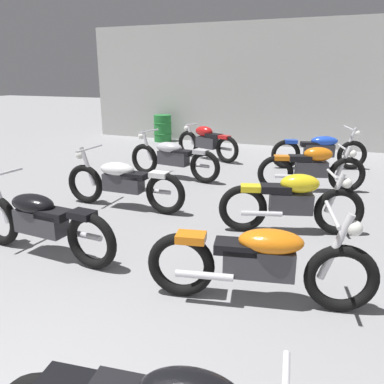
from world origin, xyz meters
TOP-DOWN VIEW (x-y plane):
  - back_wall at (0.00, 11.62)m, footprint 12.69×0.24m
  - motorcycle_left_row_1 at (-1.37, 2.96)m, footprint 2.17×0.68m
  - motorcycle_left_row_2 at (-1.38, 4.82)m, footprint 2.17×0.68m
  - motorcycle_left_row_3 at (-1.42, 6.86)m, footprint 2.16×0.68m
  - motorcycle_left_row_4 at (-1.40, 8.92)m, footprint 1.89×0.79m
  - motorcycle_right_row_1 at (1.30, 2.91)m, footprint 2.15×0.78m
  - motorcycle_right_row_2 at (1.32, 4.79)m, footprint 1.92×0.73m
  - motorcycle_right_row_3 at (1.38, 6.95)m, footprint 1.92×0.73m
  - motorcycle_right_row_4 at (1.37, 8.89)m, footprint 2.10×0.91m
  - oil_drum at (-3.67, 11.00)m, footprint 0.59×0.59m

SIDE VIEW (x-z plane):
  - oil_drum at x=-3.67m, z-range 0.00..0.85m
  - motorcycle_left_row_1 at x=-1.37m, z-range -0.04..0.94m
  - motorcycle_left_row_2 at x=-1.38m, z-range -0.04..0.94m
  - motorcycle_left_row_3 at x=-1.42m, z-range -0.04..0.94m
  - motorcycle_right_row_1 at x=1.30m, z-range -0.04..0.94m
  - motorcycle_right_row_4 at x=1.37m, z-range -0.04..0.94m
  - motorcycle_left_row_4 at x=-1.40m, z-range 0.02..0.90m
  - motorcycle_right_row_2 at x=1.32m, z-range 0.02..0.90m
  - motorcycle_right_row_3 at x=1.38m, z-range 0.02..0.90m
  - back_wall at x=0.00m, z-range 0.00..3.60m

